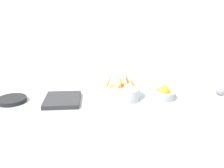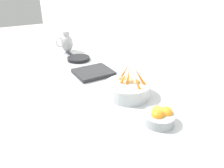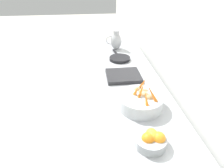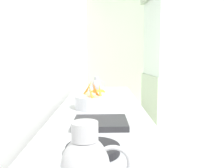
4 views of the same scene
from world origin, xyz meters
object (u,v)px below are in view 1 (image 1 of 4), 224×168
at_px(vegetable_colander, 120,92).
at_px(orange_bowl, 164,93).
at_px(metal_pitcher_short, 221,86).
at_px(skillet_on_counter, 11,100).

bearing_deg(vegetable_colander, orange_bowl, 86.17).
distance_m(vegetable_colander, orange_bowl, 0.39).
relative_size(orange_bowl, metal_pitcher_short, 1.06).
bearing_deg(metal_pitcher_short, orange_bowl, -86.23).
distance_m(orange_bowl, skillet_on_counter, 1.34).
bearing_deg(vegetable_colander, skillet_on_counter, -88.75).
distance_m(vegetable_colander, skillet_on_counter, 0.95).
bearing_deg(skillet_on_counter, orange_bowl, 89.77).
bearing_deg(metal_pitcher_short, vegetable_colander, -89.40).
bearing_deg(skillet_on_counter, metal_pitcher_short, 90.92).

